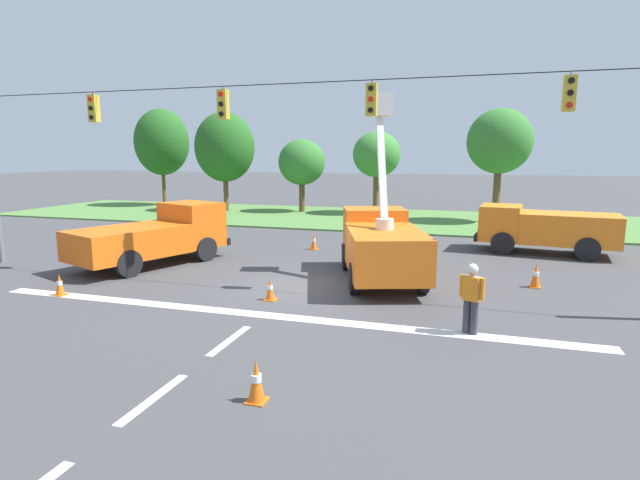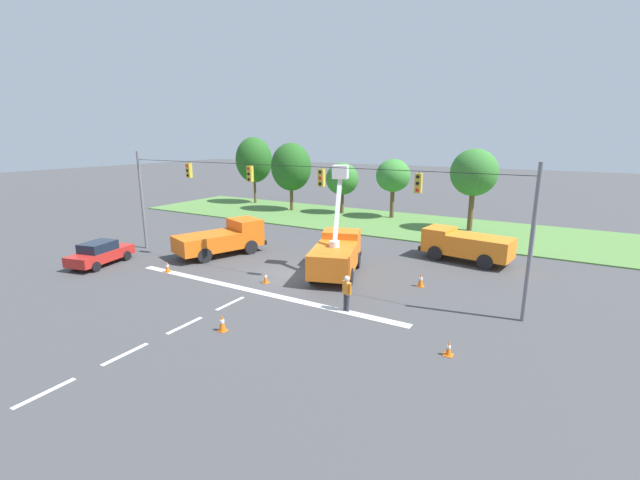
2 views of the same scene
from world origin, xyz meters
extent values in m
plane|color=#424244|center=(0.00, 0.00, 0.00)|extent=(200.00, 200.00, 0.00)
cube|color=#517F3D|center=(0.00, 18.00, 0.05)|extent=(56.00, 12.00, 0.10)
cube|color=silver|center=(0.00, -3.19, 0.00)|extent=(17.60, 0.50, 0.01)
cube|color=silver|center=(0.00, -5.19, 0.00)|extent=(0.20, 2.00, 0.01)
cube|color=silver|center=(0.00, -8.19, 0.00)|extent=(0.20, 2.00, 0.01)
cube|color=silver|center=(0.00, -11.19, 0.00)|extent=(0.20, 2.00, 0.01)
cube|color=silver|center=(0.00, -14.19, 0.00)|extent=(0.20, 2.00, 0.01)
cylinder|color=slate|center=(-13.00, 0.00, 3.60)|extent=(0.20, 0.20, 7.20)
cylinder|color=slate|center=(13.00, 0.00, 3.60)|extent=(0.20, 0.20, 7.20)
cylinder|color=black|center=(0.00, 0.00, 6.60)|extent=(26.00, 0.03, 0.03)
cylinder|color=black|center=(-7.89, 0.00, 6.55)|extent=(0.02, 0.02, 0.10)
cube|color=gold|center=(-7.89, 0.00, 6.02)|extent=(0.32, 0.28, 0.96)
cylinder|color=red|center=(-7.89, -0.16, 6.34)|extent=(0.16, 0.05, 0.16)
cylinder|color=black|center=(-7.89, -0.16, 6.02)|extent=(0.16, 0.05, 0.16)
cylinder|color=black|center=(-7.89, -0.16, 5.70)|extent=(0.16, 0.05, 0.16)
cylinder|color=black|center=(-2.69, 0.00, 6.55)|extent=(0.02, 0.02, 0.10)
cube|color=gold|center=(-2.69, 0.00, 6.02)|extent=(0.32, 0.28, 0.96)
cylinder|color=red|center=(-2.69, -0.16, 6.34)|extent=(0.16, 0.05, 0.16)
cylinder|color=black|center=(-2.69, -0.16, 6.02)|extent=(0.16, 0.05, 0.16)
cylinder|color=black|center=(-2.69, -0.16, 5.70)|extent=(0.16, 0.05, 0.16)
cylinder|color=black|center=(2.32, 0.00, 6.55)|extent=(0.02, 0.02, 0.10)
cube|color=gold|center=(2.32, 0.00, 6.02)|extent=(0.32, 0.28, 0.96)
cylinder|color=black|center=(2.32, -0.16, 6.34)|extent=(0.16, 0.05, 0.16)
cylinder|color=red|center=(2.32, -0.16, 6.02)|extent=(0.16, 0.05, 0.16)
cylinder|color=black|center=(2.32, -0.16, 5.70)|extent=(0.16, 0.05, 0.16)
cylinder|color=black|center=(7.78, 0.00, 6.55)|extent=(0.02, 0.02, 0.10)
cube|color=gold|center=(7.78, 0.00, 6.02)|extent=(0.32, 0.28, 0.96)
cylinder|color=black|center=(7.78, -0.16, 6.34)|extent=(0.16, 0.05, 0.16)
cylinder|color=black|center=(7.78, -0.16, 6.02)|extent=(0.16, 0.05, 0.16)
cylinder|color=red|center=(7.78, -0.16, 5.70)|extent=(0.16, 0.05, 0.16)
cylinder|color=brown|center=(-19.71, 21.42, 1.71)|extent=(0.30, 0.30, 3.42)
ellipsoid|color=#235B1E|center=(-19.71, 21.42, 5.39)|extent=(4.63, 4.11, 5.49)
cylinder|color=brown|center=(-12.71, 19.20, 1.49)|extent=(0.38, 0.38, 2.97)
ellipsoid|color=#235B1E|center=(-12.71, 19.20, 4.93)|extent=(4.60, 4.11, 5.24)
cylinder|color=brown|center=(-6.93, 20.32, 1.15)|extent=(0.43, 0.43, 2.30)
ellipsoid|color=#33752D|center=(-6.93, 20.32, 3.80)|extent=(3.53, 3.28, 3.40)
cylinder|color=brown|center=(-1.33, 20.67, 1.47)|extent=(0.42, 0.42, 2.94)
ellipsoid|color=#387F33|center=(-1.33, 20.67, 4.39)|extent=(3.42, 3.67, 3.28)
cylinder|color=brown|center=(6.89, 18.31, 1.75)|extent=(0.45, 0.45, 3.50)
ellipsoid|color=#33752D|center=(6.89, 18.31, 5.20)|extent=(4.01, 3.84, 4.05)
cube|color=orange|center=(2.73, 0.68, 1.21)|extent=(3.53, 4.60, 1.42)
cube|color=orange|center=(1.83, 3.44, 1.42)|extent=(2.72, 2.37, 1.84)
cube|color=#1E2838|center=(1.64, 4.01, 1.74)|extent=(1.96, 0.73, 0.83)
cube|color=black|center=(1.53, 4.34, 0.65)|extent=(2.32, 0.90, 0.30)
cylinder|color=black|center=(0.86, 2.87, 0.50)|extent=(0.58, 1.04, 1.00)
cylinder|color=black|center=(2.94, 3.56, 0.50)|extent=(0.58, 1.04, 1.00)
cylinder|color=black|center=(1.92, -0.35, 0.50)|extent=(0.58, 1.04, 1.00)
cylinder|color=black|center=(4.00, 0.34, 0.50)|extent=(0.58, 1.04, 1.00)
cylinder|color=silver|center=(2.64, 0.96, 2.10)|extent=(0.60, 0.60, 0.36)
cube|color=white|center=(2.35, 1.85, 3.90)|extent=(0.88, 2.06, 4.07)
cube|color=white|center=(2.06, 2.74, 6.14)|extent=(1.10, 1.04, 0.80)
cube|color=orange|center=(-7.15, 0.49, 1.06)|extent=(3.82, 4.83, 1.12)
cube|color=orange|center=(-6.09, 3.31, 1.43)|extent=(2.87, 2.54, 1.85)
cube|color=#1E2838|center=(-5.86, 3.91, 1.75)|extent=(2.01, 0.84, 0.83)
cube|color=black|center=(-5.74, 4.23, 0.65)|extent=(2.38, 1.03, 0.30)
cylinder|color=black|center=(-7.24, 3.49, 0.50)|extent=(0.61, 1.03, 1.00)
cylinder|color=black|center=(-5.10, 2.68, 0.50)|extent=(0.61, 1.03, 1.00)
cylinder|color=black|center=(-8.49, 0.18, 0.50)|extent=(0.61, 1.03, 1.00)
cylinder|color=black|center=(-6.34, -0.62, 0.50)|extent=(0.61, 1.03, 1.00)
cube|color=orange|center=(9.53, 8.41, 1.17)|extent=(4.25, 2.78, 1.33)
cube|color=orange|center=(6.70, 8.79, 1.29)|extent=(1.99, 2.38, 1.58)
cube|color=#1E2838|center=(6.11, 8.88, 1.57)|extent=(0.36, 1.92, 0.71)
cube|color=black|center=(5.78, 8.92, 0.65)|extent=(0.46, 2.26, 0.30)
cylinder|color=black|center=(6.79, 7.73, 0.50)|extent=(1.03, 0.41, 1.00)
cylinder|color=black|center=(7.07, 9.79, 0.50)|extent=(1.03, 0.41, 1.00)
cylinder|color=black|center=(10.09, 7.28, 0.50)|extent=(1.03, 0.41, 1.00)
cylinder|color=black|center=(10.37, 9.34, 0.50)|extent=(1.03, 0.41, 1.00)
cube|color=red|center=(-11.91, -4.36, 0.64)|extent=(2.66, 4.58, 0.64)
cube|color=#192333|center=(-11.88, -4.51, 1.26)|extent=(1.91, 2.34, 0.60)
cylinder|color=black|center=(-13.04, -3.25, 0.32)|extent=(0.34, 0.67, 0.64)
cylinder|color=black|center=(-11.36, -2.87, 0.32)|extent=(0.34, 0.67, 0.64)
cylinder|color=black|center=(-12.46, -5.85, 0.32)|extent=(0.34, 0.67, 0.64)
cylinder|color=black|center=(-10.78, -5.47, 0.32)|extent=(0.34, 0.67, 0.64)
cylinder|color=#383842|center=(5.58, -3.07, 0.42)|extent=(0.18, 0.18, 0.85)
cylinder|color=#383842|center=(5.40, -2.98, 0.42)|extent=(0.18, 0.18, 0.85)
cube|color=orange|center=(5.49, -3.02, 1.15)|extent=(0.47, 0.40, 0.60)
cube|color=silver|center=(5.49, -3.02, 1.15)|extent=(0.41, 0.26, 0.62)
cylinder|color=orange|center=(5.73, -3.15, 1.18)|extent=(0.11, 0.11, 0.55)
cylinder|color=orange|center=(5.25, -2.90, 1.18)|extent=(0.11, 0.11, 0.55)
sphere|color=tan|center=(5.49, -3.02, 1.58)|extent=(0.22, 0.22, 0.22)
sphere|color=white|center=(5.49, -3.02, 1.64)|extent=(0.26, 0.26, 0.26)
cube|color=orange|center=(-1.57, 6.41, 0.01)|extent=(0.36, 0.36, 0.03)
cone|color=orange|center=(-1.57, 6.41, 0.40)|extent=(0.29, 0.29, 0.73)
cylinder|color=white|center=(-1.57, 6.41, 0.43)|extent=(0.18, 0.18, 0.13)
cube|color=orange|center=(-6.89, -3.25, 0.01)|extent=(0.36, 0.36, 0.03)
cone|color=orange|center=(-6.89, -3.25, 0.36)|extent=(0.27, 0.27, 0.66)
cylinder|color=white|center=(-6.89, -3.25, 0.40)|extent=(0.16, 0.16, 0.12)
cube|color=orange|center=(10.87, -4.95, 0.01)|extent=(0.36, 0.36, 0.03)
cone|color=orange|center=(10.87, -4.95, 0.33)|extent=(0.24, 0.24, 0.60)
cylinder|color=white|center=(10.87, -4.95, 0.36)|extent=(0.15, 0.15, 0.11)
cube|color=orange|center=(-9.14, 5.09, 0.01)|extent=(0.36, 0.36, 0.03)
cone|color=orange|center=(-9.14, 5.09, 0.31)|extent=(0.22, 0.22, 0.55)
cylinder|color=white|center=(-9.14, 5.09, 0.33)|extent=(0.14, 0.14, 0.10)
cube|color=orange|center=(-0.36, -1.80, 0.01)|extent=(0.36, 0.36, 0.03)
cone|color=orange|center=(-0.36, -1.80, 0.36)|extent=(0.26, 0.26, 0.66)
cylinder|color=white|center=(-0.36, -1.80, 0.39)|extent=(0.16, 0.16, 0.12)
cube|color=orange|center=(7.55, 2.12, 0.01)|extent=(0.36, 0.36, 0.03)
cone|color=orange|center=(7.55, 2.12, 0.42)|extent=(0.32, 0.32, 0.79)
cylinder|color=white|center=(7.55, 2.12, 0.46)|extent=(0.20, 0.20, 0.14)
cube|color=orange|center=(1.85, -7.75, 0.01)|extent=(0.36, 0.36, 0.03)
cone|color=orange|center=(1.85, -7.75, 0.41)|extent=(0.31, 0.31, 0.77)
cylinder|color=white|center=(1.85, -7.75, 0.45)|extent=(0.19, 0.19, 0.14)
camera|label=1|loc=(5.36, -15.40, 4.39)|focal=28.00mm
camera|label=2|loc=(14.16, -20.39, 8.25)|focal=24.00mm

